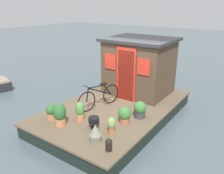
% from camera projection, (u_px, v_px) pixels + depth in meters
% --- Properties ---
extents(ground_plane, '(60.00, 60.00, 0.00)m').
position_uv_depth(ground_plane, '(115.00, 118.00, 7.67)').
color(ground_plane, '#4C5B60').
extents(houseboat_deck, '(5.25, 3.19, 0.45)m').
position_uv_depth(houseboat_deck, '(115.00, 112.00, 7.59)').
color(houseboat_deck, brown).
rests_on(houseboat_deck, ground_plane).
extents(houseboat_cabin, '(1.99, 2.32, 1.99)m').
position_uv_depth(houseboat_cabin, '(139.00, 66.00, 8.34)').
color(houseboat_cabin, '#4C3828').
rests_on(houseboat_cabin, houseboat_deck).
extents(bicycle, '(1.58, 0.55, 0.78)m').
position_uv_depth(bicycle, '(99.00, 96.00, 7.29)').
color(bicycle, black).
rests_on(bicycle, houseboat_deck).
extents(potted_plant_lavender, '(0.37, 0.37, 0.49)m').
position_uv_depth(potted_plant_lavender, '(140.00, 109.00, 6.67)').
color(potted_plant_lavender, '#38383D').
rests_on(potted_plant_lavender, houseboat_deck).
extents(potted_plant_succulent, '(0.30, 0.30, 0.44)m').
position_uv_depth(potted_plant_succulent, '(51.00, 112.00, 6.55)').
color(potted_plant_succulent, '#C6754C').
rests_on(potted_plant_succulent, houseboat_deck).
extents(potted_plant_fern, '(0.31, 0.31, 0.43)m').
position_uv_depth(potted_plant_fern, '(95.00, 133.00, 5.54)').
color(potted_plant_fern, slate).
rests_on(potted_plant_fern, houseboat_deck).
extents(potted_plant_sage, '(0.26, 0.26, 0.55)m').
position_uv_depth(potted_plant_sage, '(80.00, 111.00, 6.50)').
color(potted_plant_sage, '#C6754C').
rests_on(potted_plant_sage, houseboat_deck).
extents(potted_plant_ivy, '(0.35, 0.35, 0.64)m').
position_uv_depth(potted_plant_ivy, '(60.00, 114.00, 6.21)').
color(potted_plant_ivy, '#C6754C').
rests_on(potted_plant_ivy, houseboat_deck).
extents(potted_plant_rosemary, '(0.23, 0.23, 0.45)m').
position_uv_depth(potted_plant_rosemary, '(111.00, 125.00, 5.83)').
color(potted_plant_rosemary, '#B2603D').
rests_on(potted_plant_rosemary, houseboat_deck).
extents(potted_plant_geranium, '(0.35, 0.35, 0.48)m').
position_uv_depth(potted_plant_geranium, '(124.00, 115.00, 6.35)').
color(potted_plant_geranium, '#B2603D').
rests_on(potted_plant_geranium, houseboat_deck).
extents(charcoal_grill, '(0.29, 0.29, 0.30)m').
position_uv_depth(charcoal_grill, '(94.00, 120.00, 6.11)').
color(charcoal_grill, black).
rests_on(charcoal_grill, houseboat_deck).
extents(mooring_bollard, '(0.16, 0.16, 0.30)m').
position_uv_depth(mooring_bollard, '(109.00, 144.00, 5.18)').
color(mooring_bollard, black).
rests_on(mooring_bollard, houseboat_deck).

